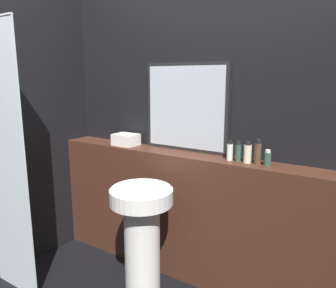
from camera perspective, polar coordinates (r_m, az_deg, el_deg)
wall_back at (r=2.55m, az=4.40°, el=4.83°), size 8.00×0.06×2.50m
vanity_counter at (r=2.63m, az=2.53°, el=-12.13°), size 2.30×0.24×0.98m
pedestal_sink at (r=2.32m, az=-4.55°, el=-15.23°), size 0.43×0.43×0.83m
mirror at (r=2.52m, az=3.11°, el=6.37°), size 0.70×0.03×0.67m
towel_stack at (r=2.78m, az=-7.34°, el=0.77°), size 0.20×0.16×0.09m
shampoo_bottle at (r=2.30m, az=10.71°, el=-1.24°), size 0.04×0.04×0.14m
conditioner_bottle at (r=2.27m, az=12.13°, el=-1.37°), size 0.04×0.04×0.14m
lotion_bottle at (r=2.25m, az=13.70°, el=-1.51°), size 0.05×0.05×0.15m
body_wash_bottle at (r=2.23m, az=15.37°, el=-1.48°), size 0.04×0.04×0.17m
hand_soap_bottle at (r=2.22m, az=16.94°, el=-2.39°), size 0.05×0.05×0.11m
shower_panel at (r=2.53m, az=-26.45°, el=-2.86°), size 0.46×0.02×1.93m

